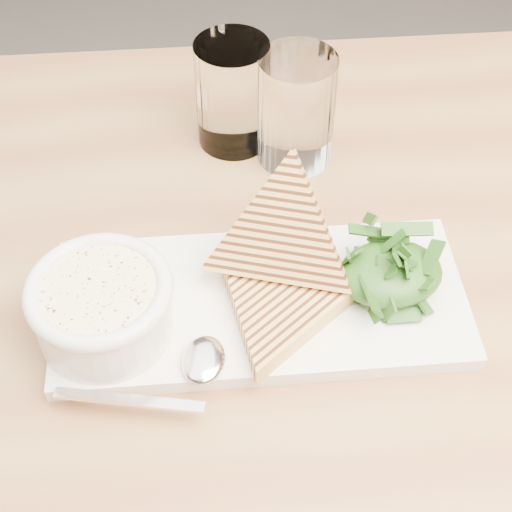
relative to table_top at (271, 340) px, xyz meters
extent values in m
cube|color=olive|center=(0.00, 0.00, 0.00)|extent=(1.44, 1.05, 0.04)
cube|color=white|center=(-0.01, 0.02, 0.03)|extent=(0.39, 0.21, 0.02)
cylinder|color=white|center=(-0.14, 0.02, 0.06)|extent=(0.12, 0.12, 0.05)
cylinder|color=#F7E3AD|center=(-0.14, 0.02, 0.09)|extent=(0.10, 0.10, 0.01)
torus|color=white|center=(-0.14, 0.02, 0.09)|extent=(0.12, 0.12, 0.01)
ellipsoid|color=black|center=(0.11, 0.01, 0.05)|extent=(0.10, 0.08, 0.04)
ellipsoid|color=silver|center=(-0.07, -0.04, 0.04)|extent=(0.05, 0.06, 0.01)
cube|color=silver|center=(-0.13, -0.06, 0.04)|extent=(0.12, 0.05, 0.00)
cylinder|color=white|center=(0.08, 0.22, 0.08)|extent=(0.08, 0.08, 0.12)
cylinder|color=white|center=(0.02, 0.26, 0.08)|extent=(0.08, 0.08, 0.12)
camera|label=1|loc=(-0.10, -0.41, 0.59)|focal=55.00mm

